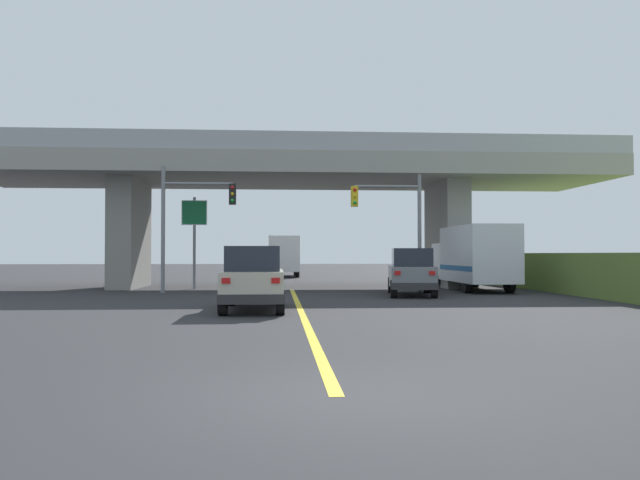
# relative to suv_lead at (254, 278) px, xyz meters

# --- Properties ---
(ground) EXTENTS (160.00, 160.00, 0.00)m
(ground) POSITION_rel_suv_lead_xyz_m (1.48, 14.09, -1.01)
(ground) COLOR #2B2B2D
(overpass_bridge) EXTENTS (33.60, 8.47, 7.65)m
(overpass_bridge) POSITION_rel_suv_lead_xyz_m (1.48, 14.09, 4.60)
(overpass_bridge) COLOR gray
(overpass_bridge) RESTS_ON ground
(lane_divider_stripe) EXTENTS (0.20, 23.77, 0.01)m
(lane_divider_stripe) POSITION_rel_suv_lead_xyz_m (1.48, -0.43, -1.01)
(lane_divider_stripe) COLOR yellow
(lane_divider_stripe) RESTS_ON ground
(suv_lead) EXTENTS (1.92, 4.66, 2.02)m
(suv_lead) POSITION_rel_suv_lead_xyz_m (0.00, 0.00, 0.00)
(suv_lead) COLOR #B7B29E
(suv_lead) RESTS_ON ground
(suv_crossing) EXTENTS (2.48, 4.76, 2.02)m
(suv_crossing) POSITION_rel_suv_lead_xyz_m (6.50, 6.75, -0.00)
(suv_crossing) COLOR slate
(suv_crossing) RESTS_ON ground
(box_truck) EXTENTS (2.33, 7.55, 3.12)m
(box_truck) POSITION_rel_suv_lead_xyz_m (10.37, 10.34, 0.63)
(box_truck) COLOR silver
(box_truck) RESTS_ON ground
(traffic_signal_nearside) EXTENTS (3.33, 0.36, 5.52)m
(traffic_signal_nearside) POSITION_rel_suv_lead_xyz_m (6.30, 9.21, 2.55)
(traffic_signal_nearside) COLOR slate
(traffic_signal_nearside) RESTS_ON ground
(traffic_signal_farside) EXTENTS (3.40, 0.36, 5.81)m
(traffic_signal_farside) POSITION_rel_suv_lead_xyz_m (-3.35, 9.16, 2.64)
(traffic_signal_farside) COLOR slate
(traffic_signal_farside) RESTS_ON ground
(highway_sign) EXTENTS (1.28, 0.17, 4.67)m
(highway_sign) POSITION_rel_suv_lead_xyz_m (-3.46, 12.36, 2.34)
(highway_sign) COLOR slate
(highway_sign) RESTS_ON ground
(semi_truck_distant) EXTENTS (2.33, 6.65, 3.14)m
(semi_truck_distant) POSITION_rel_suv_lead_xyz_m (1.28, 29.82, 0.63)
(semi_truck_distant) COLOR navy
(semi_truck_distant) RESTS_ON ground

